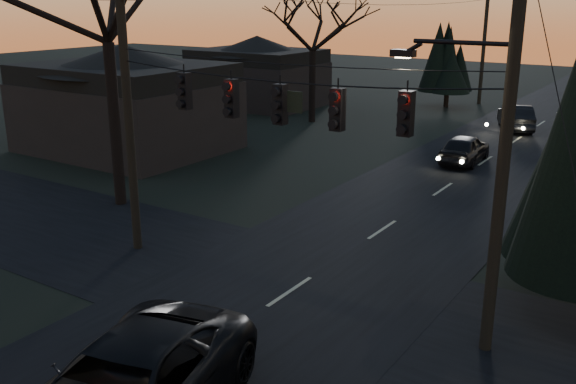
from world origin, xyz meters
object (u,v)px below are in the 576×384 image
Objects in this scene: utility_pole_left at (138,248)px; sedan_oncoming_b at (516,117)px; utility_pole_far_l at (479,104)px; sedan_oncoming_a at (465,149)px; utility_pole_right at (485,349)px.

utility_pole_left reaches higher than sedan_oncoming_b.
utility_pole_left reaches higher than utility_pole_far_l.
utility_pole_left is 17.86m from sedan_oncoming_a.
utility_pole_far_l is (0.00, 36.00, 0.00)m from utility_pole_left.
sedan_oncoming_a is at bearing -74.65° from utility_pole_far_l.
utility_pole_right is at bearing 80.55° from sedan_oncoming_b.
utility_pole_far_l is at bearing 90.00° from utility_pole_left.
utility_pole_far_l is 19.64m from sedan_oncoming_a.
utility_pole_right is at bearing -72.28° from utility_pole_far_l.
utility_pole_far_l reaches higher than sedan_oncoming_b.
utility_pole_left is 27.51m from sedan_oncoming_b.
utility_pole_left is 36.00m from utility_pole_far_l.
utility_pole_right is 18.22m from sedan_oncoming_a.
utility_pole_far_l reaches higher than sedan_oncoming_a.
utility_pole_left is at bearing 180.00° from utility_pole_right.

